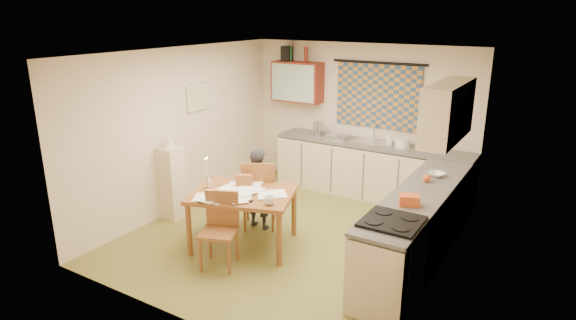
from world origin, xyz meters
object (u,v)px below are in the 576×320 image
Objects in this scene: counter_right at (417,228)px; stove at (389,261)px; dining_table at (244,218)px; chair_far at (260,206)px; counter_back at (370,170)px; shelf_stand at (172,183)px; person at (259,189)px.

stove is (0.00, -0.99, 0.02)m from counter_right.
dining_table is (-2.09, -0.74, -0.07)m from counter_right.
counter_back is at bearing -144.52° from chair_far.
person is at bearing 16.73° from shelf_stand.
person is at bearing 160.18° from stove.
counter_right is (1.35, -1.81, -0.00)m from counter_back.
chair_far reaches higher than stove.
counter_back is 2.19m from person.
person is 1.36m from shelf_stand.
counter_right reaches higher than dining_table.
person is at bearing -113.88° from counter_back.
person reaches higher than counter_back.
counter_right is at bearing 153.92° from chair_far.
chair_far reaches higher than counter_right.
dining_table is (-0.74, -2.55, -0.07)m from counter_back.
dining_table is at bearing 73.74° from chair_far.
stove reaches higher than dining_table.
shelf_stand reaches higher than chair_far.
chair_far reaches higher than dining_table.
stove is 0.86× the size of shelf_stand.
dining_table is 1.30× the size of person.
chair_far is (-2.24, -0.17, -0.14)m from counter_right.
counter_back is 1.12× the size of counter_right.
chair_far is (-0.89, -1.98, -0.14)m from counter_back.
chair_far is at bearing 85.39° from dining_table.
dining_table is at bearing 105.17° from person.
person reaches higher than stove.
stove is 0.62× the size of dining_table.
person is at bearing 63.84° from chair_far.
counter_right is 1.00m from stove.
counter_right is 2.49× the size of person.
counter_right is 2.25m from person.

